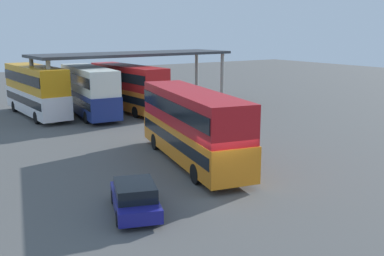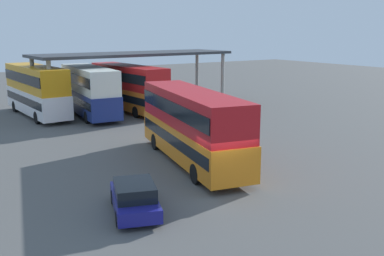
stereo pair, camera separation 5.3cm
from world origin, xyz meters
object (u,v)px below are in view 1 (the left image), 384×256
parked_hatchback (135,198)px  double_decker_mid_row (89,89)px  double_decker_far_right (128,86)px  double_decker_near_canopy (36,89)px  double_decker_main (192,124)px

parked_hatchback → double_decker_mid_row: bearing=2.8°
parked_hatchback → double_decker_far_right: size_ratio=0.38×
double_decker_mid_row → double_decker_far_right: (3.89, 0.36, -0.02)m
double_decker_near_canopy → double_decker_mid_row: bearing=-125.4°
parked_hatchback → double_decker_near_canopy: double_decker_near_canopy is taller
double_decker_main → double_decker_near_canopy: double_decker_near_canopy is taller
double_decker_near_canopy → parked_hatchback: bearing=172.0°
parked_hatchback → double_decker_main: bearing=-32.4°
double_decker_near_canopy → double_decker_far_right: bearing=-108.1°
parked_hatchback → double_decker_mid_row: double_decker_mid_row is taller
double_decker_mid_row → double_decker_far_right: size_ratio=0.95×
parked_hatchback → double_decker_far_right: 24.04m
double_decker_main → double_decker_near_canopy: size_ratio=1.05×
parked_hatchback → double_decker_mid_row: size_ratio=0.41×
double_decker_near_canopy → double_decker_main: bearing=-171.8°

